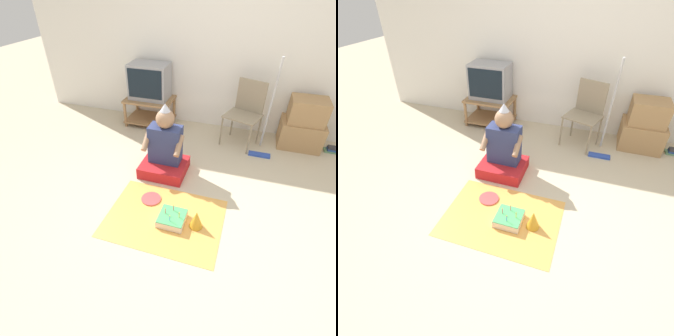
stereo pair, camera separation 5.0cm
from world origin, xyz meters
TOP-DOWN VIEW (x-y plane):
  - ground_plane at (0.00, 0.00)m, footprint 16.00×16.00m
  - wall_back at (0.00, 2.11)m, footprint 6.40×0.06m
  - tv_stand at (-1.21, 1.83)m, footprint 0.73×0.52m
  - tv at (-1.21, 1.85)m, footprint 0.58×0.40m
  - folding_chair at (0.24, 1.68)m, footprint 0.55×0.51m
  - cardboard_box_stack at (1.02, 1.83)m, footprint 0.55×0.45m
  - dust_mop at (0.52, 1.44)m, footprint 0.28×0.30m
  - book_pile at (1.47, 1.79)m, footprint 0.19×0.12m
  - person_seated at (-0.58, 0.67)m, footprint 0.53×0.48m
  - party_cloth at (-0.33, -0.08)m, footprint 1.15×0.87m
  - birthday_cake at (-0.24, -0.10)m, footprint 0.26×0.26m
  - party_hat_blue at (-0.01, -0.09)m, footprint 0.13×0.13m
  - paper_plate at (-0.55, 0.13)m, footprint 0.21×0.21m

SIDE VIEW (x-z plane):
  - ground_plane at x=0.00m, z-range 0.00..0.00m
  - party_cloth at x=-0.33m, z-range 0.00..0.01m
  - paper_plate at x=-0.55m, z-range 0.01..0.02m
  - book_pile at x=1.47m, z-range 0.00..0.07m
  - birthday_cake at x=-0.24m, z-range -0.03..0.12m
  - party_hat_blue at x=-0.01m, z-range 0.01..0.19m
  - tv_stand at x=-1.21m, z-range 0.04..0.46m
  - person_seated at x=-0.58m, z-range -0.15..0.72m
  - cardboard_box_stack at x=1.02m, z-range -0.03..0.65m
  - dust_mop at x=0.52m, z-range -0.26..1.01m
  - folding_chair at x=0.24m, z-range 0.07..0.94m
  - tv at x=-1.21m, z-range 0.42..0.93m
  - wall_back at x=0.00m, z-range 0.00..2.55m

